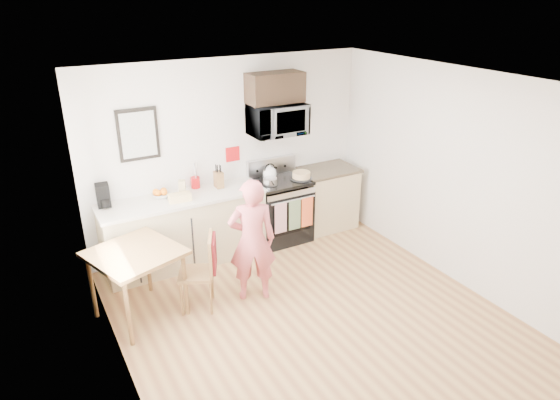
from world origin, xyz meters
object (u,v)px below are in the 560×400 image
microwave (277,119)px  chair (207,262)px  range (281,211)px  cake (301,176)px  person (252,240)px  dining_table (135,259)px

microwave → chair: 2.28m
range → cake: 0.61m
range → cake: size_ratio=3.76×
person → cake: person is taller
person → chair: bearing=13.2°
range → cake: (0.27, -0.12, 0.54)m
range → person: 1.56m
range → dining_table: 2.46m
person → chair: size_ratio=1.64×
microwave → dining_table: (-2.28, -0.98, -1.04)m
person → dining_table: 1.29m
microwave → chair: (-1.55, -1.19, -1.17)m
cake → dining_table: bearing=-163.5°
range → chair: size_ratio=1.28×
range → dining_table: size_ratio=1.21×
range → microwave: (-0.00, 0.10, 1.32)m
chair → cake: cake is taller
chair → dining_table: bearing=-171.0°
person → chair: 0.56m
range → chair: bearing=-145.0°
dining_table → microwave: bearing=23.4°
person → dining_table: person is taller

